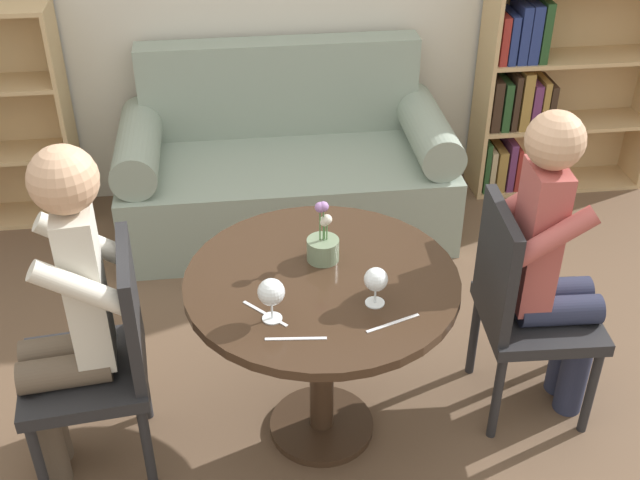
{
  "coord_description": "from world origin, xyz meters",
  "views": [
    {
      "loc": [
        -0.28,
        -2.17,
        2.33
      ],
      "look_at": [
        0.0,
        0.05,
        0.84
      ],
      "focal_mm": 45.0,
      "sensor_mm": 36.0,
      "label": 1
    }
  ],
  "objects_px": {
    "chair_right": "(522,303)",
    "wine_glass_left": "(271,293)",
    "wine_glass_right": "(376,281)",
    "flower_vase": "(323,244)",
    "bookshelf_right": "(543,89)",
    "couch": "(286,171)",
    "person_right": "(553,264)",
    "chair_left": "(103,355)",
    "person_left": "(67,315)"
  },
  "relations": [
    {
      "from": "person_left",
      "to": "person_right",
      "type": "xyz_separation_m",
      "value": [
        1.68,
        0.11,
        -0.02
      ]
    },
    {
      "from": "person_left",
      "to": "chair_left",
      "type": "bearing_deg",
      "value": 94.09
    },
    {
      "from": "person_left",
      "to": "flower_vase",
      "type": "xyz_separation_m",
      "value": [
        0.86,
        0.17,
        0.09
      ]
    },
    {
      "from": "bookshelf_right",
      "to": "person_right",
      "type": "bearing_deg",
      "value": -109.4
    },
    {
      "from": "person_left",
      "to": "wine_glass_right",
      "type": "bearing_deg",
      "value": 78.25
    },
    {
      "from": "person_left",
      "to": "couch",
      "type": "bearing_deg",
      "value": 145.9
    },
    {
      "from": "person_left",
      "to": "flower_vase",
      "type": "bearing_deg",
      "value": 95.07
    },
    {
      "from": "chair_right",
      "to": "wine_glass_right",
      "type": "distance_m",
      "value": 0.72
    },
    {
      "from": "couch",
      "to": "flower_vase",
      "type": "relative_size",
      "value": 7.22
    },
    {
      "from": "flower_vase",
      "to": "person_right",
      "type": "bearing_deg",
      "value": -4.05
    },
    {
      "from": "bookshelf_right",
      "to": "chair_right",
      "type": "xyz_separation_m",
      "value": [
        -0.7,
        -1.72,
        -0.09
      ]
    },
    {
      "from": "person_right",
      "to": "wine_glass_left",
      "type": "xyz_separation_m",
      "value": [
        -1.03,
        -0.25,
        0.16
      ]
    },
    {
      "from": "person_right",
      "to": "flower_vase",
      "type": "height_order",
      "value": "person_right"
    },
    {
      "from": "person_right",
      "to": "wine_glass_right",
      "type": "height_order",
      "value": "person_right"
    },
    {
      "from": "wine_glass_right",
      "to": "flower_vase",
      "type": "relative_size",
      "value": 0.58
    },
    {
      "from": "chair_left",
      "to": "person_right",
      "type": "relative_size",
      "value": 0.71
    },
    {
      "from": "bookshelf_right",
      "to": "chair_left",
      "type": "height_order",
      "value": "bookshelf_right"
    },
    {
      "from": "bookshelf_right",
      "to": "wine_glass_left",
      "type": "relative_size",
      "value": 7.78
    },
    {
      "from": "bookshelf_right",
      "to": "wine_glass_right",
      "type": "relative_size",
      "value": 8.61
    },
    {
      "from": "flower_vase",
      "to": "wine_glass_right",
      "type": "bearing_deg",
      "value": -63.23
    },
    {
      "from": "chair_right",
      "to": "flower_vase",
      "type": "distance_m",
      "value": 0.79
    },
    {
      "from": "wine_glass_left",
      "to": "flower_vase",
      "type": "relative_size",
      "value": 0.64
    },
    {
      "from": "bookshelf_right",
      "to": "wine_glass_right",
      "type": "distance_m",
      "value": 2.34
    },
    {
      "from": "wine_glass_left",
      "to": "wine_glass_right",
      "type": "xyz_separation_m",
      "value": [
        0.34,
        0.04,
        -0.01
      ]
    },
    {
      "from": "chair_left",
      "to": "flower_vase",
      "type": "xyz_separation_m",
      "value": [
        0.77,
        0.15,
        0.29
      ]
    },
    {
      "from": "chair_left",
      "to": "chair_right",
      "type": "relative_size",
      "value": 1.0
    },
    {
      "from": "wine_glass_right",
      "to": "person_right",
      "type": "bearing_deg",
      "value": 16.88
    },
    {
      "from": "chair_right",
      "to": "wine_glass_left",
      "type": "relative_size",
      "value": 6.03
    },
    {
      "from": "couch",
      "to": "wine_glass_left",
      "type": "height_order",
      "value": "couch"
    },
    {
      "from": "bookshelf_right",
      "to": "wine_glass_right",
      "type": "bearing_deg",
      "value": -123.86
    },
    {
      "from": "chair_right",
      "to": "wine_glass_left",
      "type": "distance_m",
      "value": 1.03
    },
    {
      "from": "wine_glass_left",
      "to": "wine_glass_right",
      "type": "bearing_deg",
      "value": 6.52
    },
    {
      "from": "couch",
      "to": "person_right",
      "type": "xyz_separation_m",
      "value": [
        0.84,
        -1.46,
        0.36
      ]
    },
    {
      "from": "chair_right",
      "to": "flower_vase",
      "type": "relative_size",
      "value": 3.87
    },
    {
      "from": "bookshelf_right",
      "to": "wine_glass_left",
      "type": "bearing_deg",
      "value": -129.63
    },
    {
      "from": "couch",
      "to": "flower_vase",
      "type": "distance_m",
      "value": 1.48
    },
    {
      "from": "chair_right",
      "to": "couch",
      "type": "bearing_deg",
      "value": 30.21
    },
    {
      "from": "bookshelf_right",
      "to": "flower_vase",
      "type": "relative_size",
      "value": 5.0
    },
    {
      "from": "couch",
      "to": "person_right",
      "type": "height_order",
      "value": "person_right"
    },
    {
      "from": "couch",
      "to": "chair_left",
      "type": "bearing_deg",
      "value": -115.99
    },
    {
      "from": "couch",
      "to": "wine_glass_left",
      "type": "xyz_separation_m",
      "value": [
        -0.18,
        -1.7,
        0.51
      ]
    },
    {
      "from": "chair_left",
      "to": "wine_glass_right",
      "type": "bearing_deg",
      "value": 76.79
    },
    {
      "from": "chair_right",
      "to": "person_right",
      "type": "bearing_deg",
      "value": -91.83
    },
    {
      "from": "couch",
      "to": "bookshelf_right",
      "type": "distance_m",
      "value": 1.5
    },
    {
      "from": "chair_left",
      "to": "flower_vase",
      "type": "height_order",
      "value": "flower_vase"
    },
    {
      "from": "chair_right",
      "to": "flower_vase",
      "type": "bearing_deg",
      "value": 88.71
    },
    {
      "from": "wine_glass_right",
      "to": "chair_left",
      "type": "bearing_deg",
      "value": 172.65
    },
    {
      "from": "person_right",
      "to": "couch",
      "type": "bearing_deg",
      "value": 32.76
    },
    {
      "from": "wine_glass_left",
      "to": "bookshelf_right",
      "type": "bearing_deg",
      "value": 50.37
    },
    {
      "from": "bookshelf_right",
      "to": "person_right",
      "type": "relative_size",
      "value": 0.92
    }
  ]
}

